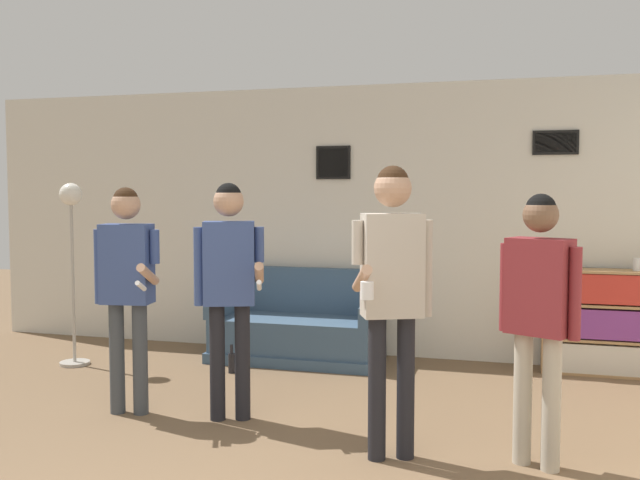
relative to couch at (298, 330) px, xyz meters
name	(u,v)px	position (x,y,z in m)	size (l,w,h in m)	color
wall_back	(370,221)	(0.62, 0.42, 1.06)	(8.56, 0.08, 2.70)	silver
couch	(298,330)	(0.00, 0.00, 0.00)	(1.64, 0.80, 0.87)	#3D5670
bookshelf	(609,323)	(2.86, 0.20, 0.18)	(1.15, 0.30, 0.95)	#A87F51
floor_lamp	(72,234)	(-1.98, -0.80, 0.95)	(0.28, 0.28, 1.73)	#ADA89E
person_player_foreground_left	(127,275)	(-0.68, -1.99, 0.74)	(0.53, 0.44, 1.68)	#3D4247
person_player_foreground_center	(229,275)	(0.09, -1.91, 0.76)	(0.58, 0.42, 1.71)	black
person_watcher_holding_cup	(392,278)	(1.35, -2.34, 0.84)	(0.46, 0.56, 1.80)	black
person_spectator_near_bookshelf	(539,301)	(2.20, -2.23, 0.71)	(0.46, 0.34, 1.64)	#B7AD99
bottle_on_floor	(232,362)	(-0.41, -0.68, -0.19)	(0.06, 0.06, 0.26)	black
drinking_cup	(637,264)	(3.09, 0.20, 0.71)	(0.08, 0.08, 0.11)	white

